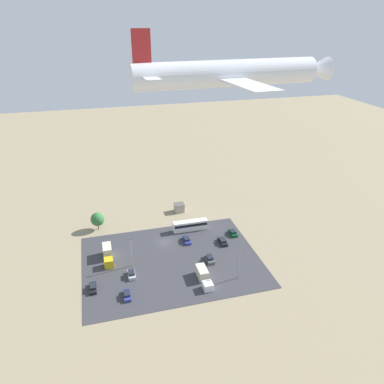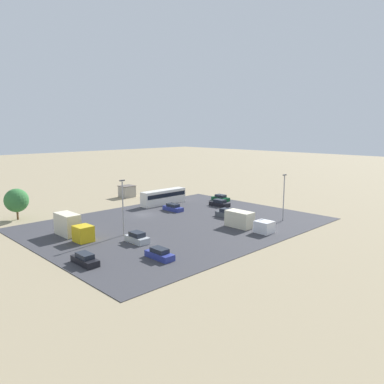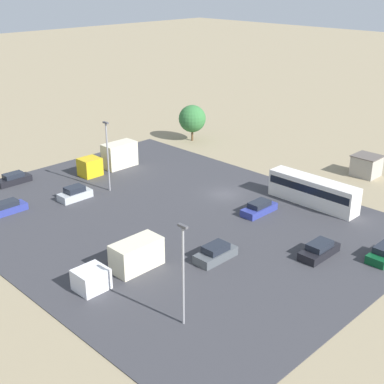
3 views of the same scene
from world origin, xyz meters
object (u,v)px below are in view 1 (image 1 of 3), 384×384
(parked_car_4, at_px, (223,241))
(shed_building, at_px, (179,208))
(bus, at_px, (190,225))
(parked_car_2, at_px, (93,288))
(parked_car_6, at_px, (132,274))
(parked_car_3, at_px, (233,233))
(parked_car_0, at_px, (187,240))
(airplane, at_px, (236,73))
(parked_car_5, at_px, (127,295))
(parked_car_1, at_px, (210,259))
(parked_truck_1, at_px, (108,254))
(parked_truck_0, at_px, (204,276))

(parked_car_4, bearing_deg, shed_building, 108.40)
(bus, bearing_deg, shed_building, -178.23)
(parked_car_2, distance_m, parked_car_6, 10.65)
(parked_car_3, bearing_deg, shed_building, -57.32)
(bus, distance_m, parked_car_0, 7.30)
(parked_car_3, bearing_deg, parked_car_6, 20.93)
(shed_building, bearing_deg, airplane, 87.41)
(parked_car_5, bearing_deg, bus, -131.03)
(parked_car_0, bearing_deg, parked_car_2, 28.41)
(parked_car_1, height_order, parked_car_2, parked_car_1)
(bus, distance_m, parked_truck_1, 28.93)
(parked_car_2, xyz_separation_m, parked_car_4, (-39.60, -11.91, 0.02))
(parked_car_1, relative_size, airplane, 0.12)
(parked_car_4, xyz_separation_m, parked_truck_0, (10.96, 15.77, 0.67))
(bus, xyz_separation_m, parked_car_3, (-12.54, 6.36, -1.17))
(bus, bearing_deg, parked_car_0, -24.13)
(parked_car_3, xyz_separation_m, parked_truck_0, (15.87, 19.77, 0.68))
(parked_car_0, xyz_separation_m, parked_truck_0, (0.39, 19.56, 0.68))
(parked_car_3, bearing_deg, parked_car_1, 45.37)
(parked_car_3, distance_m, parked_truck_0, 25.36)
(parked_car_2, distance_m, parked_truck_0, 28.91)
(parked_car_4, relative_size, parked_truck_1, 0.53)
(parked_car_3, height_order, parked_car_4, parked_car_4)
(shed_building, relative_size, parked_car_2, 0.79)
(bus, relative_size, parked_car_0, 2.42)
(parked_car_5, relative_size, airplane, 0.12)
(parked_car_4, bearing_deg, airplane, -108.74)
(bus, relative_size, parked_truck_1, 1.28)
(parked_car_1, xyz_separation_m, parked_car_5, (24.68, 9.18, -0.06))
(bus, distance_m, parked_car_6, 29.17)
(parked_car_4, bearing_deg, parked_truck_0, -124.80)
(parked_car_4, height_order, parked_truck_1, parked_truck_1)
(parked_car_1, relative_size, parked_truck_1, 0.50)
(parked_car_1, distance_m, airplane, 59.44)
(bus, xyz_separation_m, parked_car_6, (21.70, 19.46, -1.10))
(bus, distance_m, parked_car_2, 38.99)
(parked_car_1, bearing_deg, parked_car_6, 3.23)
(shed_building, xyz_separation_m, parked_car_5, (23.38, 41.22, -0.78))
(parked_truck_0, xyz_separation_m, airplane, (-0.40, 15.35, 53.93))
(shed_building, height_order, parked_truck_0, shed_building)
(airplane, bearing_deg, parked_car_3, 152.65)
(shed_building, bearing_deg, parked_car_0, 82.98)
(parked_car_0, relative_size, parked_car_5, 1.07)
(parked_car_2, bearing_deg, shed_building, -131.12)
(parked_car_2, bearing_deg, parked_car_1, -172.90)
(parked_car_1, relative_size, parked_car_6, 1.10)
(parked_car_4, xyz_separation_m, parked_car_6, (29.33, 9.10, 0.07))
(parked_car_5, bearing_deg, shed_building, -119.56)
(parked_car_0, bearing_deg, parked_truck_1, 7.03)
(parked_car_2, bearing_deg, parked_truck_0, 172.33)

